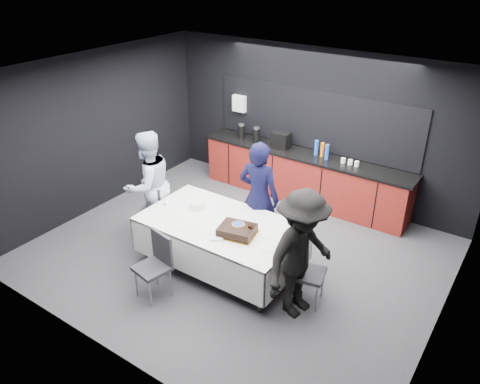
% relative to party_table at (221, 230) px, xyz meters
% --- Properties ---
extents(ground, '(6.00, 6.00, 0.00)m').
position_rel_party_table_xyz_m(ground, '(0.00, 0.40, -0.64)').
color(ground, '#3D3D42').
rests_on(ground, ground).
extents(room_shell, '(6.04, 5.04, 2.82)m').
position_rel_party_table_xyz_m(room_shell, '(0.00, 0.40, 1.22)').
color(room_shell, white).
rests_on(room_shell, ground).
extents(kitchenette, '(4.10, 0.64, 2.05)m').
position_rel_party_table_xyz_m(kitchenette, '(-0.02, 2.62, -0.10)').
color(kitchenette, maroon).
rests_on(kitchenette, ground).
extents(party_table, '(2.32, 1.32, 0.78)m').
position_rel_party_table_xyz_m(party_table, '(0.00, 0.00, 0.00)').
color(party_table, '#99999E').
rests_on(party_table, ground).
extents(cake_assembly, '(0.59, 0.51, 0.16)m').
position_rel_party_table_xyz_m(cake_assembly, '(0.39, -0.14, 0.20)').
color(cake_assembly, gold).
rests_on(cake_assembly, party_table).
extents(plate_stack, '(0.23, 0.23, 0.10)m').
position_rel_party_table_xyz_m(plate_stack, '(-0.54, 0.14, 0.19)').
color(plate_stack, white).
rests_on(plate_stack, party_table).
extents(loose_plate_near, '(0.22, 0.22, 0.01)m').
position_rel_party_table_xyz_m(loose_plate_near, '(-0.33, -0.34, 0.14)').
color(loose_plate_near, white).
rests_on(loose_plate_near, party_table).
extents(loose_plate_right_a, '(0.21, 0.21, 0.01)m').
position_rel_party_table_xyz_m(loose_plate_right_a, '(0.73, 0.09, 0.14)').
color(loose_plate_right_a, white).
rests_on(loose_plate_right_a, party_table).
extents(loose_plate_right_b, '(0.20, 0.20, 0.01)m').
position_rel_party_table_xyz_m(loose_plate_right_b, '(0.90, -0.20, 0.14)').
color(loose_plate_right_b, white).
rests_on(loose_plate_right_b, party_table).
extents(loose_plate_far, '(0.21, 0.21, 0.01)m').
position_rel_party_table_xyz_m(loose_plate_far, '(0.00, 0.30, 0.14)').
color(loose_plate_far, white).
rests_on(loose_plate_far, party_table).
extents(fork_pile, '(0.20, 0.17, 0.03)m').
position_rel_party_table_xyz_m(fork_pile, '(0.23, -0.39, 0.15)').
color(fork_pile, white).
rests_on(fork_pile, party_table).
extents(champagne_flute, '(0.06, 0.06, 0.22)m').
position_rel_party_table_xyz_m(champagne_flute, '(-1.02, -0.07, 0.30)').
color(champagne_flute, white).
rests_on(champagne_flute, party_table).
extents(chair_left, '(0.54, 0.54, 0.92)m').
position_rel_party_table_xyz_m(chair_left, '(-1.39, 0.17, -0.11)').
color(chair_left, '#29292E').
rests_on(chair_left, ground).
extents(chair_right, '(0.50, 0.50, 0.92)m').
position_rel_party_table_xyz_m(chair_right, '(1.34, 0.01, -0.11)').
color(chair_right, '#29292E').
rests_on(chair_right, ground).
extents(chair_near, '(0.49, 0.49, 0.92)m').
position_rel_party_table_xyz_m(chair_near, '(-0.36, -0.98, -0.11)').
color(chair_near, '#29292E').
rests_on(chair_near, ground).
extents(person_center, '(0.70, 0.50, 1.81)m').
position_rel_party_table_xyz_m(person_center, '(0.18, 0.74, 0.26)').
color(person_center, black).
rests_on(person_center, ground).
extents(person_left, '(0.81, 0.97, 1.80)m').
position_rel_party_table_xyz_m(person_left, '(-1.51, 0.10, 0.26)').
color(person_left, '#ADC2D9').
rests_on(person_left, ground).
extents(person_right, '(0.87, 1.26, 1.78)m').
position_rel_party_table_xyz_m(person_right, '(1.41, -0.21, 0.25)').
color(person_right, black).
rests_on(person_right, ground).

